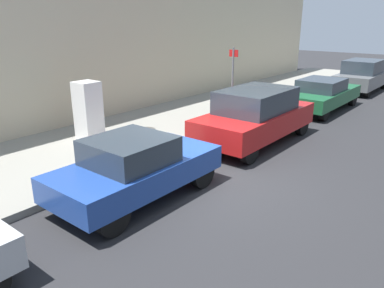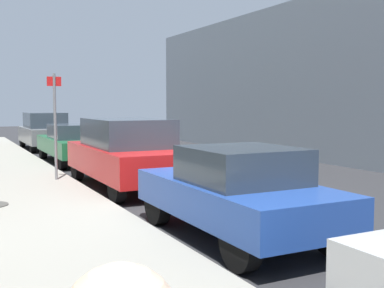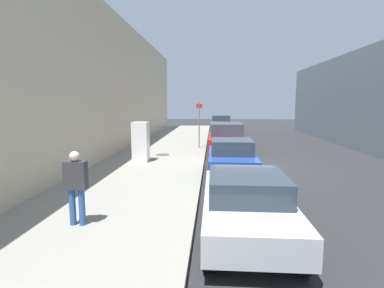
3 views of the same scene
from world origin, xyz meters
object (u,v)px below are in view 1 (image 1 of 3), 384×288
object	(u,v)px
discarded_refrigerator	(88,111)
street_sign_post	(232,82)
parked_suv_red	(256,115)
parked_sedan_green	(322,94)
parked_hatchback_blue	(136,167)
parked_suv_gray	(362,76)

from	to	relation	value
discarded_refrigerator	street_sign_post	distance (m)	5.16
discarded_refrigerator	parked_suv_red	world-z (taller)	discarded_refrigerator
parked_sedan_green	parked_hatchback_blue	bearing A→B (deg)	-90.00
parked_suv_red	parked_sedan_green	size ratio (longest dim) A/B	1.00
discarded_refrigerator	street_sign_post	size ratio (longest dim) A/B	0.67
discarded_refrigerator	parked_suv_red	distance (m)	5.36
parked_hatchback_blue	parked_suv_gray	size ratio (longest dim) A/B	0.89
discarded_refrigerator	parked_suv_gray	distance (m)	15.69
parked_suv_gray	parked_sedan_green	bearing A→B (deg)	-90.00
discarded_refrigerator	parked_sedan_green	bearing A→B (deg)	66.25
parked_hatchback_blue	parked_suv_red	xyz separation A→B (m)	(-0.00, 5.24, 0.15)
street_sign_post	parked_suv_gray	distance (m)	10.82
parked_hatchback_blue	parked_suv_red	size ratio (longest dim) A/B	0.83
parked_suv_red	parked_suv_gray	world-z (taller)	parked_suv_red
street_sign_post	parked_suv_red	bearing A→B (deg)	-32.65
discarded_refrigerator	parked_suv_gray	size ratio (longest dim) A/B	0.42
parked_suv_red	parked_hatchback_blue	bearing A→B (deg)	-90.00
parked_suv_gray	street_sign_post	bearing A→B (deg)	-98.43
discarded_refrigerator	parked_sedan_green	size ratio (longest dim) A/B	0.38
parked_sedan_green	parked_suv_gray	bearing A→B (deg)	90.00
street_sign_post	parked_suv_gray	size ratio (longest dim) A/B	0.62
discarded_refrigerator	parked_hatchback_blue	world-z (taller)	discarded_refrigerator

